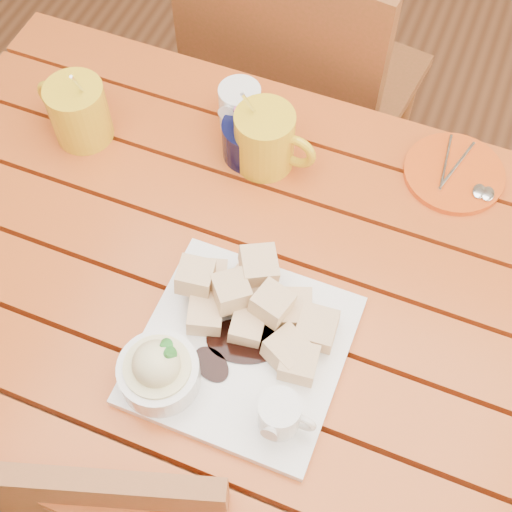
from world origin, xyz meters
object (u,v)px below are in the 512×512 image
at_px(dessert_plate, 226,346).
at_px(coffee_mug_left, 78,111).
at_px(table, 248,313).
at_px(chair_far, 297,90).
at_px(coffee_mug_right, 266,139).
at_px(orange_saucer, 455,174).

distance_m(dessert_plate, coffee_mug_left, 0.48).
bearing_deg(table, chair_far, 102.16).
distance_m(coffee_mug_left, coffee_mug_right, 0.31).
distance_m(orange_saucer, chair_far, 0.53).
xyz_separation_m(dessert_plate, chair_far, (-0.15, 0.73, -0.27)).
distance_m(table, orange_saucer, 0.41).
bearing_deg(coffee_mug_left, dessert_plate, -24.45).
xyz_separation_m(dessert_plate, orange_saucer, (0.22, 0.43, -0.03)).
distance_m(dessert_plate, chair_far, 0.79).
relative_size(table, chair_far, 1.30).
distance_m(coffee_mug_right, orange_saucer, 0.31).
distance_m(coffee_mug_left, orange_saucer, 0.63).
height_order(coffee_mug_right, orange_saucer, coffee_mug_right).
relative_size(dessert_plate, coffee_mug_right, 1.74).
height_order(coffee_mug_left, coffee_mug_right, same).
bearing_deg(coffee_mug_right, orange_saucer, 20.58).
bearing_deg(orange_saucer, chair_far, 141.19).
xyz_separation_m(dessert_plate, coffee_mug_left, (-0.39, 0.28, 0.02)).
xyz_separation_m(orange_saucer, chair_far, (-0.37, 0.30, -0.24)).
height_order(dessert_plate, coffee_mug_left, coffee_mug_left).
xyz_separation_m(coffee_mug_left, orange_saucer, (0.61, 0.15, -0.05)).
relative_size(orange_saucer, chair_far, 0.18).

